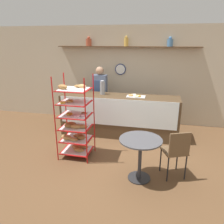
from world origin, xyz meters
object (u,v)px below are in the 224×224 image
Objects in this scene: cafe_table at (140,149)px; cafe_chair at (176,149)px; person_worker at (100,94)px; coffee_carafe at (102,87)px; pastry_rack at (75,122)px; donut_tray_counter at (135,96)px.

cafe_chair is (0.59, 0.15, -0.02)m from cafe_table.
person_worker reaches higher than cafe_table.
cafe_table is at bearing -58.18° from coffee_carafe.
donut_tray_counter is at bearing 50.64° from pastry_rack.
donut_tray_counter is (-0.32, 1.77, 0.47)m from cafe_table.
cafe_table is at bearing -79.73° from donut_tray_counter.
cafe_table is 0.84× the size of cafe_chair.
pastry_rack reaches higher than person_worker.
coffee_carafe is at bearing -66.46° from cafe_chair.
cafe_table is 2.25m from coffee_carafe.
cafe_chair is 2.50m from coffee_carafe.
person_worker is 2.69m from cafe_table.
coffee_carafe is (0.20, -0.47, 0.28)m from person_worker.
pastry_rack is 1.81m from person_worker.
coffee_carafe reaches higher than cafe_table.
person_worker is (0.01, 1.80, 0.15)m from pastry_rack.
cafe_table is 1.70× the size of donut_tray_counter.
coffee_carafe is at bearing 175.16° from donut_tray_counter.
donut_tray_counter is at bearing -4.84° from coffee_carafe.
pastry_rack is 2.24× the size of cafe_table.
person_worker reaches higher than cafe_chair.
cafe_chair is at bearing -10.29° from pastry_rack.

